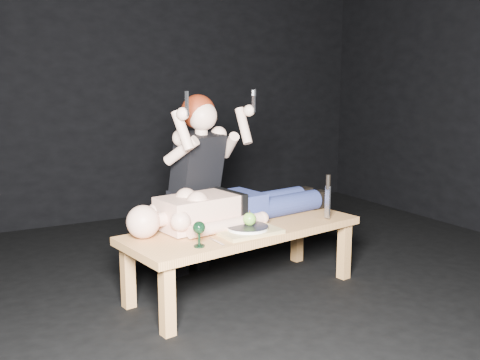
{
  "coord_description": "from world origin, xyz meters",
  "views": [
    {
      "loc": [
        -1.77,
        -2.78,
        1.37
      ],
      "look_at": [
        -0.14,
        0.22,
        0.75
      ],
      "focal_mm": 39.84,
      "sensor_mm": 36.0,
      "label": 1
    }
  ],
  "objects": [
    {
      "name": "table",
      "position": [
        -0.14,
        0.17,
        0.23
      ],
      "size": [
        1.67,
        0.85,
        0.45
      ],
      "primitive_type": "cube",
      "rotation": [
        0.0,
        0.0,
        0.16
      ],
      "color": "tan",
      "rests_on": "ground"
    },
    {
      "name": "ground",
      "position": [
        0.0,
        0.0,
        0.0
      ],
      "size": [
        5.0,
        5.0,
        0.0
      ],
      "primitive_type": "plane",
      "color": "black",
      "rests_on": "ground"
    },
    {
      "name": "serving_tray",
      "position": [
        -0.2,
        0.03,
        0.46
      ],
      "size": [
        0.4,
        0.3,
        0.02
      ],
      "primitive_type": "cube",
      "rotation": [
        0.0,
        0.0,
        0.07
      ],
      "color": "tan",
      "rests_on": "table"
    },
    {
      "name": "plate",
      "position": [
        -0.2,
        0.03,
        0.48
      ],
      "size": [
        0.27,
        0.27,
        0.02
      ],
      "primitive_type": "cylinder",
      "rotation": [
        0.0,
        0.0,
        0.07
      ],
      "color": "white",
      "rests_on": "serving_tray"
    },
    {
      "name": "lying_man",
      "position": [
        -0.12,
        0.32,
        0.58
      ],
      "size": [
        1.63,
        0.73,
        0.26
      ],
      "primitive_type": null,
      "rotation": [
        0.0,
        0.0,
        0.16
      ],
      "color": "#DDA588",
      "rests_on": "table"
    },
    {
      "name": "carving_knife",
      "position": [
        0.45,
        0.05,
        0.61
      ],
      "size": [
        0.05,
        0.05,
        0.31
      ],
      "primitive_type": null,
      "rotation": [
        0.0,
        0.0,
        0.16
      ],
      "color": "#B2B2B7",
      "rests_on": "table"
    },
    {
      "name": "kneeling_woman",
      "position": [
        -0.3,
        0.68,
        0.67
      ],
      "size": [
        0.9,
        0.96,
        1.34
      ],
      "primitive_type": null,
      "rotation": [
        0.0,
        0.0,
        0.27
      ],
      "color": "black",
      "rests_on": "ground"
    },
    {
      "name": "back_wall",
      "position": [
        0.0,
        2.5,
        1.5
      ],
      "size": [
        5.0,
        0.0,
        5.0
      ],
      "primitive_type": "plane",
      "rotation": [
        1.57,
        0.0,
        0.0
      ],
      "color": "black",
      "rests_on": "ground"
    },
    {
      "name": "spoon_flat",
      "position": [
        -0.07,
        0.06,
        0.45
      ],
      "size": [
        0.11,
        0.15,
        0.01
      ],
      "primitive_type": "cube",
      "rotation": [
        0.0,
        0.0,
        0.6
      ],
      "color": "#B2B2B7",
      "rests_on": "table"
    },
    {
      "name": "goblet",
      "position": [
        -0.58,
        -0.09,
        0.53
      ],
      "size": [
        0.08,
        0.08,
        0.15
      ],
      "primitive_type": null,
      "rotation": [
        0.0,
        0.0,
        0.16
      ],
      "color": "black",
      "rests_on": "table"
    },
    {
      "name": "apple",
      "position": [
        -0.18,
        0.04,
        0.53
      ],
      "size": [
        0.08,
        0.08,
        0.08
      ],
      "primitive_type": "sphere",
      "color": "#59A22B",
      "rests_on": "plate"
    },
    {
      "name": "fork_flat",
      "position": [
        -0.45,
        -0.06,
        0.45
      ],
      "size": [
        0.02,
        0.17,
        0.01
      ],
      "primitive_type": "cube",
      "rotation": [
        0.0,
        0.0,
        0.04
      ],
      "color": "#B2B2B7",
      "rests_on": "table"
    },
    {
      "name": "knife_flat",
      "position": [
        -0.07,
        0.03,
        0.45
      ],
      "size": [
        0.03,
        0.17,
        0.01
      ],
      "primitive_type": "cube",
      "rotation": [
        0.0,
        0.0,
        -0.09
      ],
      "color": "#B2B2B7",
      "rests_on": "table"
    }
  ]
}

